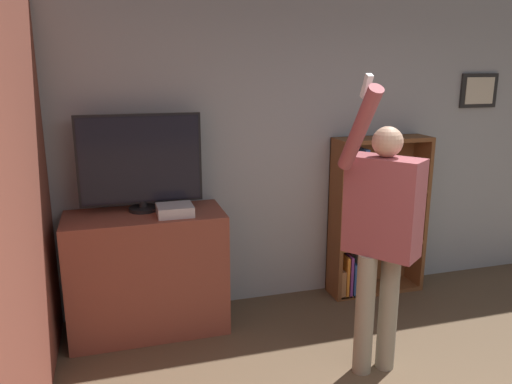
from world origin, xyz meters
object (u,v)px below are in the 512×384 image
Objects in this scene: television at (140,162)px; bookshelf at (368,220)px; game_console at (175,210)px; person at (382,228)px.

television reaches higher than bookshelf.
person is at bearing -36.50° from game_console.
person is (1.24, -0.91, 0.03)m from game_console.
person is at bearing -37.07° from television.
game_console is at bearing -163.49° from person.
bookshelf is 0.72× the size of person.
game_console is at bearing -172.25° from bookshelf.
television is 2.11m from bookshelf.
bookshelf reaches higher than game_console.
bookshelf is 1.33m from person.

